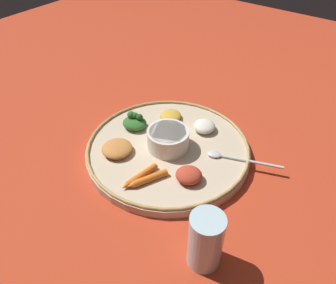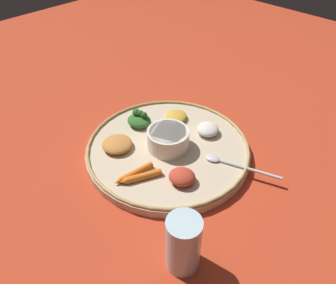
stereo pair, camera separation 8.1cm
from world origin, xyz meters
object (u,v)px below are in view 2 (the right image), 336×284
spoon (231,164)px  greens_pile (139,119)px  carrot_near_spoon (134,173)px  drinking_glass (183,246)px  carrot_outer (141,177)px  center_bowl (168,138)px

spoon → greens_pile: greens_pile is taller
greens_pile → carrot_near_spoon: greens_pile is taller
spoon → greens_pile: size_ratio=2.30×
spoon → drinking_glass: size_ratio=1.44×
carrot_outer → drinking_glass: (0.19, -0.07, 0.02)m
drinking_glass → carrot_near_spoon: bearing=161.5°
greens_pile → spoon: bearing=9.2°
center_bowl → greens_pile: (-0.12, 0.01, -0.01)m
spoon → carrot_near_spoon: size_ratio=1.72×
carrot_near_spoon → center_bowl: bearing=96.7°
center_bowl → drinking_glass: size_ratio=0.86×
greens_pile → carrot_outer: greens_pile is taller
carrot_outer → drinking_glass: bearing=-21.2°
center_bowl → carrot_outer: 0.13m
spoon → carrot_near_spoon: carrot_near_spoon is taller
spoon → carrot_near_spoon: (-0.14, -0.18, 0.00)m
center_bowl → drinking_glass: 0.30m
carrot_near_spoon → carrot_outer: carrot_outer is taller
greens_pile → drinking_glass: size_ratio=0.63×
drinking_glass → greens_pile: bearing=149.1°
carrot_outer → carrot_near_spoon: bearing=-170.4°
center_bowl → greens_pile: bearing=174.2°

